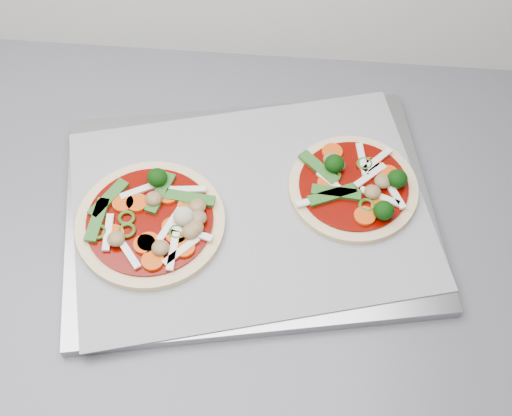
{
  "coord_description": "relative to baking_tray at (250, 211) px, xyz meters",
  "views": [
    {
      "loc": [
        -0.51,
        0.87,
        1.61
      ],
      "look_at": [
        -0.55,
        1.32,
        0.93
      ],
      "focal_mm": 50.0,
      "sensor_mm": 36.0,
      "label": 1
    }
  ],
  "objects": [
    {
      "name": "pizza_left",
      "position": [
        -0.11,
        -0.03,
        0.02
      ],
      "size": [
        0.23,
        0.23,
        0.03
      ],
      "rotation": [
        0.0,
        0.0,
        0.51
      ],
      "color": "beige",
      "rests_on": "parchment"
    },
    {
      "name": "pizza_right",
      "position": [
        0.12,
        0.04,
        0.02
      ],
      "size": [
        0.18,
        0.18,
        0.03
      ],
      "rotation": [
        0.0,
        0.0,
        -0.17
      ],
      "color": "beige",
      "rests_on": "parchment"
    },
    {
      "name": "parchment",
      "position": [
        0.0,
        0.0,
        0.01
      ],
      "size": [
        0.47,
        0.39,
        0.0
      ],
      "primitive_type": "cube",
      "rotation": [
        0.0,
        0.0,
        0.27
      ],
      "color": "gray",
      "rests_on": "baking_tray"
    },
    {
      "name": "baking_tray",
      "position": [
        0.0,
        0.0,
        0.0
      ],
      "size": [
        0.48,
        0.39,
        0.01
      ],
      "primitive_type": "cube",
      "rotation": [
        0.0,
        0.0,
        0.19
      ],
      "color": "#949499",
      "rests_on": "countertop"
    }
  ]
}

